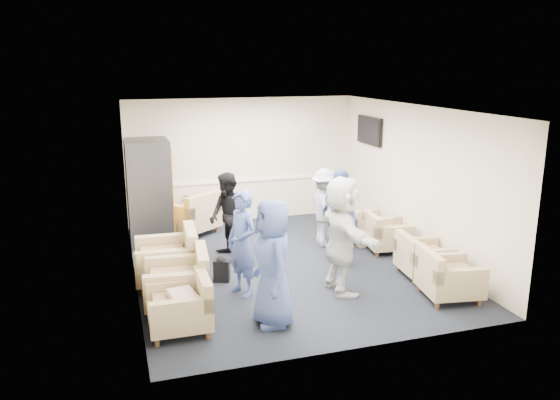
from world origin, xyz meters
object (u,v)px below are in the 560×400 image
object	(u,v)px
armchair_right_near	(446,278)
person_mid_right	(340,217)
vending_machine	(149,192)
person_mid_left	(242,243)
person_back_left	(228,217)
armchair_right_far	(365,227)
person_front_right	(342,235)
armchair_corner	(193,216)
armchair_left_near	(183,308)
armchair_right_midnear	(421,259)
person_front_left	(273,263)
armchair_right_midfar	(385,235)
armchair_left_far	(171,261)
person_back_right	(325,208)
armchair_left_mid	(181,283)

from	to	relation	value
armchair_right_near	person_mid_right	xyz separation A→B (m)	(-0.94, 1.82, 0.52)
armchair_right_near	vending_machine	world-z (taller)	vending_machine
person_mid_left	person_back_left	bearing A→B (deg)	151.25
armchair_right_far	person_back_left	xyz separation A→B (m)	(-2.73, -0.12, 0.48)
person_front_right	armchair_corner	bearing A→B (deg)	26.66
armchair_left_near	armchair_right_midnear	size ratio (longest dim) A/B	0.96
person_back_left	person_front_right	size ratio (longest dim) A/B	0.86
person_front_left	armchair_left_near	bearing A→B (deg)	-99.53
armchair_left_near	armchair_right_midfar	xyz separation A→B (m)	(4.00, 2.05, -0.01)
vending_machine	armchair_right_far	bearing A→B (deg)	-16.57
person_mid_left	armchair_left_far	bearing A→B (deg)	-151.11
person_back_right	person_front_right	xyz separation A→B (m)	(-0.58, -2.12, 0.15)
armchair_left_mid	person_front_left	xyz separation A→B (m)	(1.10, -0.90, 0.51)
person_front_left	person_mid_right	world-z (taller)	person_front_left
person_front_left	vending_machine	bearing A→B (deg)	-163.88
armchair_right_far	armchair_corner	bearing A→B (deg)	68.43
person_front_left	person_back_right	distance (m)	3.41
armchair_left_near	person_mid_left	size ratio (longest dim) A/B	0.49
person_front_left	armchair_left_mid	bearing A→B (deg)	-130.88
person_front_right	person_mid_left	bearing A→B (deg)	77.52
armchair_corner	person_mid_right	distance (m)	3.34
person_back_right	person_front_right	size ratio (longest dim) A/B	0.83
person_front_right	armchair_right_midnear	bearing A→B (deg)	-81.99
armchair_corner	person_back_right	bearing A→B (deg)	110.21
armchair_left_mid	person_back_left	distance (m)	2.11
vending_machine	person_mid_left	size ratio (longest dim) A/B	1.26
armchair_right_far	person_front_left	distance (m)	3.92
armchair_left_near	person_back_right	size ratio (longest dim) A/B	0.53
person_mid_right	armchair_left_far	bearing A→B (deg)	80.49
armchair_right_midnear	person_front_left	distance (m)	3.00
armchair_left_far	person_front_right	bearing A→B (deg)	69.49
armchair_left_far	person_back_left	distance (m)	1.46
armchair_right_near	person_mid_left	distance (m)	3.07
person_back_left	person_back_right	bearing A→B (deg)	80.73
vending_machine	person_mid_left	bearing A→B (deg)	-68.76
armchair_left_near	armchair_right_near	bearing A→B (deg)	88.35
person_back_right	armchair_right_midnear	bearing A→B (deg)	-151.64
armchair_left_mid	vending_machine	distance (m)	3.15
armchair_right_far	vending_machine	world-z (taller)	vending_machine
person_back_left	vending_machine	bearing A→B (deg)	-150.72
armchair_right_midfar	armchair_right_midnear	bearing A→B (deg)	-174.83
person_back_right	person_front_right	distance (m)	2.20
armchair_corner	person_front_right	world-z (taller)	person_front_right
armchair_right_midfar	person_mid_right	world-z (taller)	person_mid_right
armchair_left_mid	person_front_right	distance (m)	2.47
armchair_left_near	person_front_right	size ratio (longest dim) A/B	0.44
armchair_right_far	person_back_left	size ratio (longest dim) A/B	0.53
armchair_corner	person_front_right	xyz separation A→B (m)	(1.72, -3.61, 0.53)
person_front_right	armchair_left_far	bearing A→B (deg)	67.11
armchair_left_mid	person_back_left	xyz separation A→B (m)	(1.07, 1.77, 0.42)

